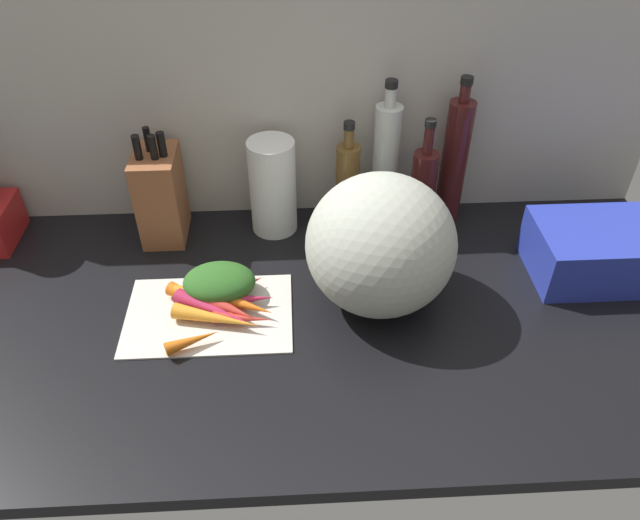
# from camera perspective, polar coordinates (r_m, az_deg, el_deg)

# --- Properties ---
(ground_plane) EXTENTS (1.70, 0.80, 0.03)m
(ground_plane) POSITION_cam_1_polar(r_m,az_deg,el_deg) (1.26, -2.02, -5.33)
(ground_plane) COLOR black
(wall_back) EXTENTS (1.70, 0.03, 0.60)m
(wall_back) POSITION_cam_1_polar(r_m,az_deg,el_deg) (1.40, -2.74, 15.29)
(wall_back) COLOR #BCB7AD
(wall_back) RESTS_ON ground_plane
(cutting_board) EXTENTS (0.33, 0.23, 0.01)m
(cutting_board) POSITION_cam_1_polar(r_m,az_deg,el_deg) (1.26, -10.12, -4.85)
(cutting_board) COLOR beige
(cutting_board) RESTS_ON ground_plane
(carrot_0) EXTENTS (0.11, 0.09, 0.04)m
(carrot_0) POSITION_cam_1_polar(r_m,az_deg,el_deg) (1.23, -8.20, -4.52)
(carrot_0) COLOR red
(carrot_0) RESTS_ON cutting_board
(carrot_1) EXTENTS (0.11, 0.07, 0.03)m
(carrot_1) POSITION_cam_1_polar(r_m,az_deg,el_deg) (1.19, -11.63, -7.34)
(carrot_1) COLOR orange
(carrot_1) RESTS_ON cutting_board
(carrot_2) EXTENTS (0.16, 0.12, 0.03)m
(carrot_2) POSITION_cam_1_polar(r_m,az_deg,el_deg) (1.26, -10.67, -3.85)
(carrot_2) COLOR orange
(carrot_2) RESTS_ON cutting_board
(carrot_3) EXTENTS (0.17, 0.12, 0.03)m
(carrot_3) POSITION_cam_1_polar(r_m,az_deg,el_deg) (1.24, -9.69, -4.59)
(carrot_3) COLOR #B2264C
(carrot_3) RESTS_ON cutting_board
(carrot_4) EXTENTS (0.18, 0.08, 0.03)m
(carrot_4) POSITION_cam_1_polar(r_m,az_deg,el_deg) (1.22, -9.44, -5.36)
(carrot_4) COLOR orange
(carrot_4) RESTS_ON cutting_board
(carrot_5) EXTENTS (0.11, 0.04, 0.03)m
(carrot_5) POSITION_cam_1_polar(r_m,az_deg,el_deg) (1.25, -6.62, -3.63)
(carrot_5) COLOR #B2264C
(carrot_5) RESTS_ON cutting_board
(carrot_6) EXTENTS (0.12, 0.04, 0.02)m
(carrot_6) POSITION_cam_1_polar(r_m,az_deg,el_deg) (1.22, -7.04, -5.41)
(carrot_6) COLOR red
(carrot_6) RESTS_ON cutting_board
(carrot_7) EXTENTS (0.12, 0.08, 0.03)m
(carrot_7) POSITION_cam_1_polar(r_m,az_deg,el_deg) (1.24, -6.71, -4.34)
(carrot_7) COLOR orange
(carrot_7) RESTS_ON cutting_board
(carrot_8) EXTENTS (0.11, 0.09, 0.03)m
(carrot_8) POSITION_cam_1_polar(r_m,az_deg,el_deg) (1.28, -7.34, -2.57)
(carrot_8) COLOR red
(carrot_8) RESTS_ON cutting_board
(carrot_9) EXTENTS (0.13, 0.05, 0.03)m
(carrot_9) POSITION_cam_1_polar(r_m,az_deg,el_deg) (1.28, -10.49, -3.14)
(carrot_9) COLOR orange
(carrot_9) RESTS_ON cutting_board
(carrot_greens_pile) EXTENTS (0.15, 0.11, 0.06)m
(carrot_greens_pile) POSITION_cam_1_polar(r_m,az_deg,el_deg) (1.28, -9.20, -2.04)
(carrot_greens_pile) COLOR #2D6023
(carrot_greens_pile) RESTS_ON cutting_board
(winter_squash) EXTENTS (0.29, 0.29, 0.28)m
(winter_squash) POSITION_cam_1_polar(r_m,az_deg,el_deg) (1.20, 5.82, 1.41)
(winter_squash) COLOR #B2B7A8
(winter_squash) RESTS_ON ground_plane
(knife_block) EXTENTS (0.09, 0.14, 0.27)m
(knife_block) POSITION_cam_1_polar(r_m,az_deg,el_deg) (1.44, -14.48, 5.90)
(knife_block) COLOR brown
(knife_block) RESTS_ON ground_plane
(paper_towel_roll) EXTENTS (0.11, 0.11, 0.23)m
(paper_towel_roll) POSITION_cam_1_polar(r_m,az_deg,el_deg) (1.41, -4.28, 6.82)
(paper_towel_roll) COLOR white
(paper_towel_roll) RESTS_ON ground_plane
(bottle_0) EXTENTS (0.06, 0.06, 0.27)m
(bottle_0) POSITION_cam_1_polar(r_m,az_deg,el_deg) (1.43, 2.70, 7.03)
(bottle_0) COLOR brown
(bottle_0) RESTS_ON ground_plane
(bottle_1) EXTENTS (0.06, 0.06, 0.35)m
(bottle_1) POSITION_cam_1_polar(r_m,az_deg,el_deg) (1.43, 6.24, 8.90)
(bottle_1) COLOR silver
(bottle_1) RESTS_ON ground_plane
(bottle_2) EXTENTS (0.06, 0.06, 0.29)m
(bottle_2) POSITION_cam_1_polar(r_m,az_deg,el_deg) (1.42, 9.63, 6.43)
(bottle_2) COLOR #471919
(bottle_2) RESTS_ON ground_plane
(bottle_3) EXTENTS (0.06, 0.06, 0.36)m
(bottle_3) POSITION_cam_1_polar(r_m,az_deg,el_deg) (1.46, 12.51, 9.01)
(bottle_3) COLOR #471919
(bottle_3) RESTS_ON ground_plane
(dish_rack) EXTENTS (0.27, 0.19, 0.12)m
(dish_rack) POSITION_cam_1_polar(r_m,az_deg,el_deg) (1.44, 24.39, 0.78)
(dish_rack) COLOR #2838AD
(dish_rack) RESTS_ON ground_plane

